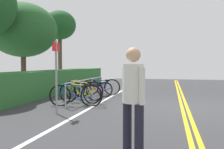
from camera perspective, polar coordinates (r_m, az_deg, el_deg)
The scene contains 15 objects.
ground_plane at distance 8.55m, azimuth 16.51°, elevation -7.41°, with size 29.76×11.34×0.05m, color #353538.
centre_line_yellow_inner at distance 8.55m, azimuth 17.06°, elevation -7.24°, with size 26.78×0.10×0.00m, color gold.
centre_line_yellow_outer at distance 8.54m, azimuth 15.98°, elevation -7.23°, with size 26.78×0.10×0.00m, color gold.
bike_lane_stripe_white at distance 8.90m, azimuth -3.16°, elevation -6.75°, with size 26.78×0.12×0.00m, color white.
bike_rack at distance 9.84m, azimuth -5.90°, elevation -2.36°, with size 4.15×0.05×0.82m.
bicycle_0 at distance 8.37m, azimuth -8.45°, elevation -4.83°, with size 0.48×1.83×0.78m.
bicycle_1 at distance 9.11m, azimuth -7.51°, elevation -4.30°, with size 0.46×1.74×0.76m.
bicycle_2 at distance 9.87m, azimuth -6.74°, elevation -3.67°, with size 0.52×1.80×0.79m.
bicycle_3 at distance 10.65m, azimuth -4.37°, elevation -3.46°, with size 0.58×1.65×0.70m.
bicycle_4 at distance 11.35m, azimuth -2.52°, elevation -2.90°, with size 0.50×1.74×0.78m.
pedestrian at distance 3.75m, azimuth 4.95°, elevation -4.59°, with size 0.35×0.39×1.68m.
sign_post_near at distance 7.09m, azimuth -12.89°, elevation 1.10°, with size 0.36×0.06×2.09m.
hedge_backdrop at distance 12.16m, azimuth -14.04°, elevation -1.69°, with size 13.10×1.20×1.12m, color #2D6B30.
tree_far_right at distance 13.52m, azimuth -20.07°, elevation 9.68°, with size 3.49×3.49×4.55m.
tree_extra at distance 16.53m, azimuth -12.10°, elevation 11.02°, with size 2.10×2.10×4.89m.
Camera 1 is at (-8.41, 0.45, 1.43)m, focal length 39.17 mm.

